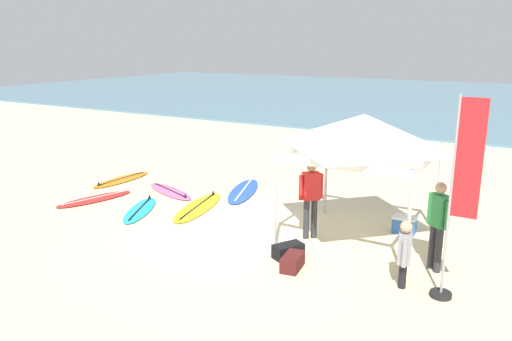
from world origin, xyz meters
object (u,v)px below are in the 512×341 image
Objects in this scene: surfboard_orange at (121,180)px; surfboard_red at (94,199)px; surfboard_blue at (244,191)px; banner_flag at (457,209)px; gear_bag_near_tent at (288,251)px; person_green at (438,220)px; gear_bag_by_pole at (292,262)px; surfboard_pink at (170,191)px; surfboard_yellow at (198,207)px; cooler_box at (404,225)px; canopy_tent at (364,132)px; surfboard_cyan at (140,210)px; person_grey at (404,251)px; person_red at (311,195)px.

surfboard_red is (0.82, -1.83, 0.00)m from surfboard_orange.
surfboard_blue is (3.91, 0.88, -0.00)m from surfboard_orange.
surfboard_blue is 0.77× the size of banner_flag.
gear_bag_near_tent reaches higher than surfboard_blue.
person_green reaches higher than gear_bag_by_pole.
surfboard_orange is (-2.13, 0.22, -0.00)m from surfboard_pink.
person_green is 1.24m from banner_flag.
surfboard_yellow is at bearing 155.04° from gear_bag_near_tent.
surfboard_pink is 7.73m from person_green.
person_green is at bearing -59.39° from cooler_box.
canopy_tent is 6.34m from surfboard_pink.
banner_flag is at bearing -5.07° from surfboard_red.
surfboard_red is (-1.31, -1.60, -0.00)m from surfboard_pink.
surfboard_red is at bearing -173.30° from canopy_tent.
surfboard_cyan is 1.23× the size of person_green.
banner_flag is at bearing -66.81° from person_green.
surfboard_cyan is at bearing 171.89° from gear_bag_near_tent.
gear_bag_by_pole is at bearing -27.51° from surfboard_pink.
surfboard_orange is at bearing 165.28° from banner_flag.
surfboard_red is (-2.84, -0.88, 0.00)m from surfboard_yellow.
cooler_box is (4.79, -0.90, 0.16)m from surfboard_blue.
surfboard_blue is at bearing 31.85° from surfboard_pink.
canopy_tent is 2.71m from person_grey.
person_green is at bearing -6.66° from surfboard_yellow.
gear_bag_near_tent reaches higher than surfboard_cyan.
gear_bag_near_tent is (-3.05, 0.13, -1.43)m from banner_flag.
surfboard_yellow is at bearing 173.02° from person_red.
banner_flag reaches higher than gear_bag_by_pole.
surfboard_red is (-7.15, -0.84, -2.35)m from canopy_tent.
person_grey reaches higher than cooler_box.
person_grey is at bearing -18.10° from surfboard_pink.
banner_flag is (7.57, -0.77, 1.54)m from surfboard_cyan.
person_red is at bearing 152.31° from person_grey.
surfboard_orange is 2.00m from surfboard_red.
banner_flag is (2.13, -1.66, -0.81)m from canopy_tent.
canopy_tent is at bearing 59.20° from gear_bag_near_tent.
person_grey reaches higher than gear_bag_near_tent.
gear_bag_by_pole reaches higher than surfboard_orange.
surfboard_pink is at bearing 103.39° from surfboard_cyan.
cooler_box reaches higher than surfboard_pink.
canopy_tent reaches higher than surfboard_yellow.
canopy_tent is 5.05m from surfboard_blue.
surfboard_cyan is 4.60m from person_red.
surfboard_red is at bearing 174.99° from person_grey.
surfboard_orange is 7.49m from gear_bag_near_tent.
canopy_tent is 2.30m from person_green.
surfboard_blue is 4.39× the size of gear_bag_near_tent.
surfboard_cyan is at bearing -1.71° from surfboard_red.
person_green is at bearing 69.08° from person_grey.
surfboard_yellow is 4.41× the size of gear_bag_by_pole.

